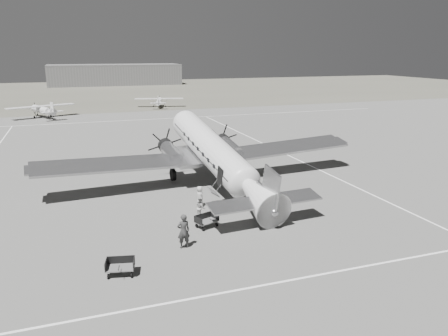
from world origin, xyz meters
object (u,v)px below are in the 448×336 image
dc3_airliner (216,156)px  light_plane_left (43,111)px  hangar_main (115,75)px  light_plane_right (159,102)px  ground_crew (184,231)px  baggage_cart_far (120,267)px  baggage_cart_near (207,221)px  passenger (200,196)px  ramp_agent (201,208)px

dc3_airliner → light_plane_left: dc3_airliner is taller
hangar_main → light_plane_right: hangar_main is taller
ground_crew → light_plane_right: bearing=-103.8°
baggage_cart_far → baggage_cart_near: bearing=49.7°
light_plane_left → ground_crew: (9.93, -56.05, -0.15)m
light_plane_left → passenger: 51.42m
hangar_main → baggage_cart_near: bearing=-93.2°
ground_crew → passenger: (2.75, 6.22, -0.25)m
dc3_airliner → passenger: 4.83m
hangar_main → ramp_agent: 124.96m
light_plane_left → ramp_agent: (12.09, -52.06, -0.40)m
baggage_cart_near → ground_crew: ground_crew is taller
baggage_cart_far → dc3_airliner: bearing=65.8°
light_plane_left → ramp_agent: bearing=-99.9°
light_plane_left → dc3_airliner: bearing=-94.9°
hangar_main → light_plane_left: hangar_main is taller
hangar_main → light_plane_right: (2.04, -64.61, -2.30)m
hangar_main → passenger: 122.70m
dc3_airliner → ramp_agent: size_ratio=18.63×
hangar_main → ground_crew: size_ratio=20.99×
ramp_agent → hangar_main: bearing=1.8°
dc3_airliner → baggage_cart_near: bearing=-116.5°
light_plane_left → baggage_cart_near: bearing=-100.4°
baggage_cart_far → ground_crew: 4.28m
dc3_airliner → baggage_cart_far: (-8.91, -11.95, -2.25)m
ground_crew → ramp_agent: bearing=-122.3°
dc3_airliner → light_plane_left: bearing=103.9°
light_plane_right → ground_crew: 65.07m
light_plane_left → ground_crew: 56.92m
hangar_main → baggage_cart_far: size_ratio=28.48×
baggage_cart_near → ramp_agent: size_ratio=0.96×
hangar_main → baggage_cart_far: hangar_main is taller
hangar_main → baggage_cart_far: bearing=-95.6°
light_plane_right → baggage_cart_far: bearing=-89.2°
dc3_airliner → ramp_agent: 6.94m
light_plane_right → ramp_agent: (-8.97, -60.12, -0.25)m
baggage_cart_near → ramp_agent: 1.62m
light_plane_left → passenger: bearing=-98.7°
dc3_airliner → ground_crew: bearing=-121.8°
baggage_cart_far → passenger: size_ratio=0.98×
ground_crew → ramp_agent: (2.16, 3.99, -0.25)m
baggage_cart_near → passenger: passenger is taller
hangar_main → baggage_cart_far: (-12.82, -130.74, -2.88)m
hangar_main → passenger: size_ratio=27.82×
hangar_main → passenger: hangar_main is taller
baggage_cart_far → ramp_agent: ramp_agent is taller
baggage_cart_near → light_plane_right: bearing=61.0°
passenger → light_plane_left: bearing=27.5°
hangar_main → light_plane_right: bearing=-88.2°
light_plane_right → baggage_cart_near: bearing=-84.8°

